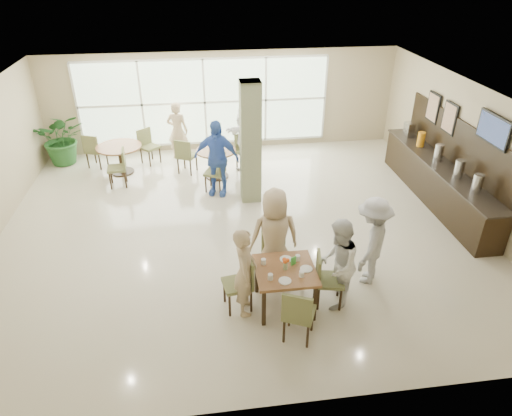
{
  "coord_description": "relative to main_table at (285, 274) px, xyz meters",
  "views": [
    {
      "loc": [
        -0.77,
        -8.33,
        5.21
      ],
      "look_at": [
        0.2,
        -1.2,
        1.1
      ],
      "focal_mm": 32.0,
      "sensor_mm": 36.0,
      "label": 1
    }
  ],
  "objects": [
    {
      "name": "ground",
      "position": [
        -0.48,
        2.61,
        -0.66
      ],
      "size": [
        10.0,
        10.0,
        0.0
      ],
      "primitive_type": "plane",
      "color": "beige",
      "rests_on": "ground"
    },
    {
      "name": "room_shell",
      "position": [
        -0.48,
        2.61,
        1.05
      ],
      "size": [
        10.0,
        10.0,
        10.0
      ],
      "color": "white",
      "rests_on": "ground"
    },
    {
      "name": "window_bank",
      "position": [
        -0.98,
        7.07,
        0.74
      ],
      "size": [
        7.0,
        0.04,
        7.0
      ],
      "color": "silver",
      "rests_on": "ground"
    },
    {
      "name": "column",
      "position": [
        -0.08,
        3.81,
        0.74
      ],
      "size": [
        0.45,
        0.45,
        2.8
      ],
      "primitive_type": "cube",
      "color": "#6D7853",
      "rests_on": "ground"
    },
    {
      "name": "main_table",
      "position": [
        0.0,
        0.0,
        0.0
      ],
      "size": [
        0.96,
        0.96,
        0.75
      ],
      "color": "brown",
      "rests_on": "ground"
    },
    {
      "name": "round_table_left",
      "position": [
        -3.29,
        5.71,
        -0.07
      ],
      "size": [
        1.16,
        1.16,
        0.75
      ],
      "color": "brown",
      "rests_on": "ground"
    },
    {
      "name": "round_table_right",
      "position": [
        -0.81,
        5.11,
        -0.1
      ],
      "size": [
        1.03,
        1.03,
        0.75
      ],
      "color": "brown",
      "rests_on": "ground"
    },
    {
      "name": "chairs_main_table",
      "position": [
        0.02,
        0.02,
        -0.18
      ],
      "size": [
        2.04,
        2.05,
        0.95
      ],
      "color": "brown",
      "rests_on": "ground"
    },
    {
      "name": "chairs_table_left",
      "position": [
        -3.28,
        5.78,
        -0.18
      ],
      "size": [
        2.04,
        1.87,
        0.95
      ],
      "color": "brown",
      "rests_on": "ground"
    },
    {
      "name": "chairs_table_right",
      "position": [
        -0.82,
        5.11,
        -0.18
      ],
      "size": [
        2.18,
        1.75,
        0.95
      ],
      "color": "brown",
      "rests_on": "ground"
    },
    {
      "name": "tabletop_clutter",
      "position": [
        0.02,
        -0.01,
        0.15
      ],
      "size": [
        0.8,
        0.75,
        0.21
      ],
      "color": "white",
      "rests_on": "main_table"
    },
    {
      "name": "buffet_counter",
      "position": [
        4.22,
        3.11,
        -0.11
      ],
      "size": [
        0.64,
        4.7,
        1.95
      ],
      "color": "black",
      "rests_on": "ground"
    },
    {
      "name": "wall_tv",
      "position": [
        4.46,
        2.01,
        1.49
      ],
      "size": [
        0.06,
        1.0,
        0.58
      ],
      "color": "black",
      "rests_on": "ground"
    },
    {
      "name": "framed_art_a",
      "position": [
        4.46,
        3.61,
        1.19
      ],
      "size": [
        0.05,
        0.55,
        0.7
      ],
      "color": "black",
      "rests_on": "ground"
    },
    {
      "name": "framed_art_b",
      "position": [
        4.46,
        4.41,
        1.19
      ],
      "size": [
        0.05,
        0.55,
        0.7
      ],
      "color": "black",
      "rests_on": "ground"
    },
    {
      "name": "potted_plant",
      "position": [
        -4.9,
        6.56,
        0.07
      ],
      "size": [
        1.43,
        1.43,
        1.45
      ],
      "primitive_type": "imported",
      "rotation": [
        0.0,
        0.0,
        0.1
      ],
      "color": "#245B25",
      "rests_on": "ground"
    },
    {
      "name": "teen_left",
      "position": [
        -0.65,
        -0.02,
        0.12
      ],
      "size": [
        0.44,
        0.61,
        1.55
      ],
      "primitive_type": "imported",
      "rotation": [
        0.0,
        0.0,
        1.44
      ],
      "color": "tan",
      "rests_on": "ground"
    },
    {
      "name": "teen_far",
      "position": [
        -0.05,
        0.75,
        0.23
      ],
      "size": [
        0.89,
        0.51,
        1.78
      ],
      "primitive_type": "imported",
      "rotation": [
        0.0,
        0.0,
        3.18
      ],
      "color": "tan",
      "rests_on": "ground"
    },
    {
      "name": "teen_right",
      "position": [
        0.84,
        -0.05,
        0.14
      ],
      "size": [
        0.85,
        0.95,
        1.59
      ],
      "primitive_type": "imported",
      "rotation": [
        0.0,
        0.0,
        -1.96
      ],
      "color": "white",
      "rests_on": "ground"
    },
    {
      "name": "teen_standing",
      "position": [
        1.6,
        0.48,
        0.16
      ],
      "size": [
        1.1,
        1.22,
        1.64
      ],
      "primitive_type": "imported",
      "rotation": [
        0.0,
        0.0,
        -2.17
      ],
      "color": "#B0B0B2",
      "rests_on": "ground"
    },
    {
      "name": "adult_a",
      "position": [
        -0.84,
        4.18,
        0.26
      ],
      "size": [
        1.22,
        0.94,
        1.85
      ],
      "primitive_type": "imported",
      "rotation": [
        0.0,
        0.0,
        -0.34
      ],
      "color": "#446FCE",
      "rests_on": "ground"
    },
    {
      "name": "adult_b",
      "position": [
        -0.02,
        5.22,
        0.25
      ],
      "size": [
        1.16,
        1.82,
        1.82
      ],
      "primitive_type": "imported",
      "rotation": [
        0.0,
        0.0,
        -1.29
      ],
      "color": "white",
      "rests_on": "ground"
    },
    {
      "name": "adult_standing",
      "position": [
        -1.79,
        6.47,
        0.15
      ],
      "size": [
        0.67,
        0.53,
        1.62
      ],
      "primitive_type": "imported",
      "rotation": [
        0.0,
        0.0,
        2.87
      ],
      "color": "tan",
      "rests_on": "ground"
    }
  ]
}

